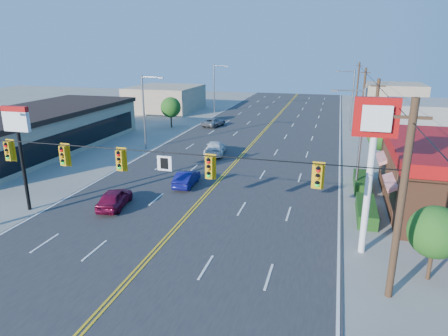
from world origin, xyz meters
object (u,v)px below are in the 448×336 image
(kfc_pylon, at_px, (373,146))
(car_silver, at_px, (214,123))
(car_white, at_px, (215,148))
(signal_span, at_px, (141,172))
(pizza_hut_sign, at_px, (19,137))
(car_magenta, at_px, (115,199))
(car_blue, at_px, (187,179))

(kfc_pylon, distance_m, car_silver, 37.38)
(kfc_pylon, distance_m, car_white, 22.88)
(signal_span, xyz_separation_m, pizza_hut_sign, (-10.88, 4.00, 0.30))
(car_magenta, bearing_deg, car_silver, -96.00)
(pizza_hut_sign, distance_m, car_magenta, 7.43)
(signal_span, distance_m, car_blue, 12.44)
(car_magenta, distance_m, car_blue, 6.48)
(kfc_pylon, xyz_separation_m, car_blue, (-13.17, 7.50, -5.43))
(car_blue, bearing_deg, car_white, -89.70)
(signal_span, xyz_separation_m, car_white, (-2.66, 21.46, -4.19))
(kfc_pylon, bearing_deg, car_silver, 119.85)
(pizza_hut_sign, bearing_deg, car_white, 64.78)
(kfc_pylon, height_order, pizza_hut_sign, kfc_pylon)
(car_silver, bearing_deg, kfc_pylon, 132.57)
(car_blue, relative_size, car_silver, 0.90)
(signal_span, distance_m, car_silver, 37.05)
(signal_span, relative_size, car_silver, 5.83)
(kfc_pylon, xyz_separation_m, car_silver, (-18.41, 32.08, -5.46))
(signal_span, bearing_deg, car_magenta, 131.93)
(car_magenta, bearing_deg, kfc_pylon, 163.65)
(car_silver, bearing_deg, pizza_hut_sign, 96.33)
(signal_span, xyz_separation_m, kfc_pylon, (11.12, 4.00, 1.16))
(pizza_hut_sign, bearing_deg, car_silver, 83.61)
(pizza_hut_sign, relative_size, car_silver, 1.64)
(kfc_pylon, xyz_separation_m, car_white, (-13.78, 17.46, -5.35))
(car_magenta, xyz_separation_m, car_blue, (3.24, 5.61, -0.05))
(car_blue, bearing_deg, car_magenta, 56.77)
(kfc_pylon, bearing_deg, car_magenta, 173.43)
(kfc_pylon, distance_m, car_blue, 16.10)
(car_white, xyz_separation_m, car_silver, (-4.63, 14.61, -0.11))
(car_white, bearing_deg, car_magenta, 70.85)
(signal_span, relative_size, car_blue, 6.49)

